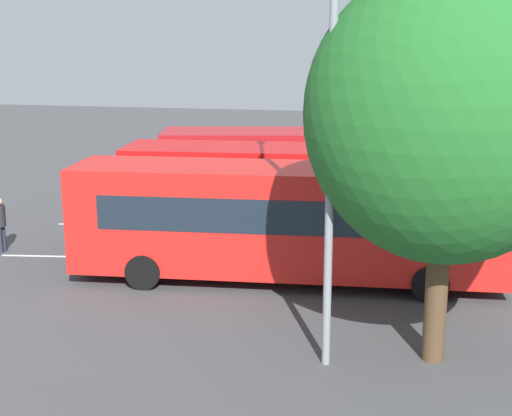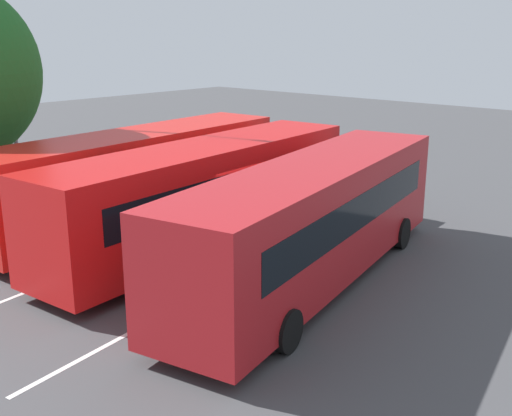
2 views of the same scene
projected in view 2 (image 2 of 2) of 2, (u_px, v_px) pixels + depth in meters
ground_plane at (221, 245)px, 18.51m from camera, size 76.84×76.84×0.00m
bus_far_left at (315, 218)px, 15.43m from camera, size 11.38×4.48×3.02m
bus_center_left at (206, 192)px, 17.85m from camera, size 11.31×3.31×3.02m
bus_center_right at (138, 174)px, 20.04m from camera, size 11.29×3.18×3.02m
pedestrian at (317, 159)px, 25.92m from camera, size 0.36×0.36×1.64m
street_lamp at (13, 63)px, 20.91m from camera, size 0.78×2.78×8.82m
lane_stripe_outer_left at (268, 259)px, 17.35m from camera, size 16.38×2.34×0.01m
lane_stripe_inner_left at (180, 232)px, 19.68m from camera, size 16.38×2.34×0.01m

